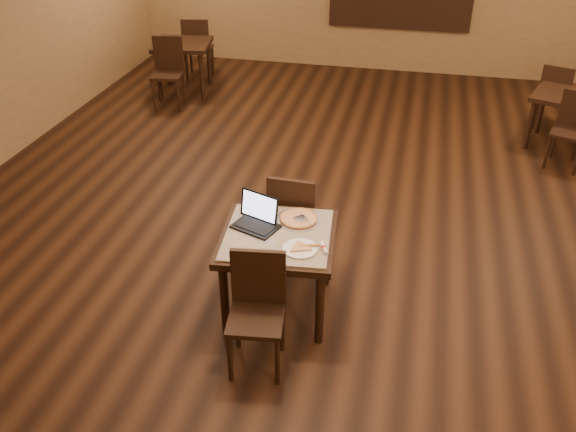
% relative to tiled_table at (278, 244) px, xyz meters
% --- Properties ---
extents(ground, '(10.00, 10.00, 0.00)m').
position_rel_tiled_table_xyz_m(ground, '(-0.01, 1.61, -0.66)').
color(ground, black).
rests_on(ground, ground).
extents(tiled_table, '(1.01, 1.01, 0.76)m').
position_rel_tiled_table_xyz_m(tiled_table, '(0.00, 0.00, 0.00)').
color(tiled_table, black).
rests_on(tiled_table, ground).
extents(chair_main_near, '(0.46, 0.46, 0.95)m').
position_rel_tiled_table_xyz_m(chair_main_near, '(-0.01, -0.62, -0.13)').
color(chair_main_near, black).
rests_on(chair_main_near, ground).
extents(chair_main_far, '(0.45, 0.45, 0.99)m').
position_rel_tiled_table_xyz_m(chair_main_far, '(-0.00, 0.61, -0.10)').
color(chair_main_far, black).
rests_on(chair_main_far, ground).
extents(laptop, '(0.42, 0.39, 0.25)m').
position_rel_tiled_table_xyz_m(laptop, '(-0.20, 0.11, 0.17)').
color(laptop, black).
rests_on(laptop, tiled_table).
extents(plate, '(0.27, 0.27, 0.01)m').
position_rel_tiled_table_xyz_m(plate, '(0.22, -0.18, 0.11)').
color(plate, white).
rests_on(plate, tiled_table).
extents(pizza_slice, '(0.26, 0.26, 0.02)m').
position_rel_tiled_table_xyz_m(pizza_slice, '(0.22, -0.18, 0.13)').
color(pizza_slice, beige).
rests_on(pizza_slice, plate).
extents(pizza_pan, '(0.38, 0.38, 0.01)m').
position_rel_tiled_table_xyz_m(pizza_pan, '(0.12, 0.24, 0.11)').
color(pizza_pan, silver).
rests_on(pizza_pan, tiled_table).
extents(pizza_whole, '(0.32, 0.32, 0.02)m').
position_rel_tiled_table_xyz_m(pizza_whole, '(0.12, 0.24, 0.12)').
color(pizza_whole, beige).
rests_on(pizza_whole, pizza_pan).
extents(spatula, '(0.23, 0.25, 0.01)m').
position_rel_tiled_table_xyz_m(spatula, '(0.14, 0.22, 0.13)').
color(spatula, silver).
rests_on(spatula, pizza_whole).
extents(napkin_roll, '(0.10, 0.15, 0.04)m').
position_rel_tiled_table_xyz_m(napkin_roll, '(0.40, -0.14, 0.12)').
color(napkin_roll, white).
rests_on(napkin_roll, tiled_table).
extents(other_table_a, '(0.97, 0.97, 0.71)m').
position_rel_tiled_table_xyz_m(other_table_a, '(2.80, 3.99, -0.07)').
color(other_table_a, black).
rests_on(other_table_a, ground).
extents(other_table_a_chair_near, '(0.51, 0.51, 0.92)m').
position_rel_tiled_table_xyz_m(other_table_a_chair_near, '(2.83, 3.45, -0.14)').
color(other_table_a_chair_near, black).
rests_on(other_table_a_chair_near, ground).
extents(other_table_a_chair_far, '(0.51, 0.51, 0.92)m').
position_rel_tiled_table_xyz_m(other_table_a_chair_far, '(2.77, 4.53, -0.14)').
color(other_table_a_chair_far, black).
rests_on(other_table_a_chair_far, ground).
extents(other_table_b, '(0.96, 0.96, 0.78)m').
position_rel_tiled_table_xyz_m(other_table_b, '(-2.69, 4.83, -0.01)').
color(other_table_b, black).
rests_on(other_table_b, ground).
extents(other_table_b_chair_near, '(0.51, 0.51, 1.01)m').
position_rel_tiled_table_xyz_m(other_table_b_chair_near, '(-2.71, 4.24, -0.09)').
color(other_table_b_chair_near, black).
rests_on(other_table_b_chair_near, ground).
extents(other_table_b_chair_far, '(0.51, 0.51, 1.01)m').
position_rel_tiled_table_xyz_m(other_table_b_chair_far, '(-2.68, 5.42, -0.09)').
color(other_table_b_chair_far, black).
rests_on(other_table_b_chair_far, ground).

